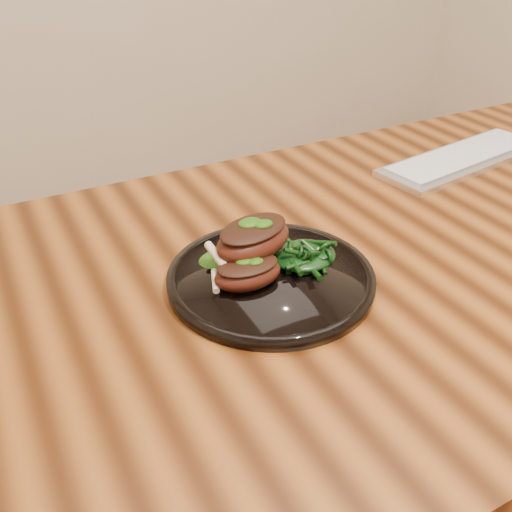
{
  "coord_description": "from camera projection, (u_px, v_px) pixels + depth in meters",
  "views": [
    {
      "loc": [
        -0.55,
        -0.57,
        1.2
      ],
      "look_at": [
        -0.25,
        0.02,
        0.78
      ],
      "focal_mm": 40.0,
      "sensor_mm": 36.0,
      "label": 1
    }
  ],
  "objects": [
    {
      "name": "desk",
      "position": [
        395.0,
        281.0,
        0.93
      ],
      "size": [
        1.6,
        0.8,
        0.75
      ],
      "color": "#381807",
      "rests_on": "ground"
    },
    {
      "name": "plate",
      "position": [
        271.0,
        277.0,
        0.77
      ],
      "size": [
        0.28,
        0.28,
        0.02
      ],
      "color": "black",
      "rests_on": "desk"
    },
    {
      "name": "lamb_chop_front",
      "position": [
        247.0,
        272.0,
        0.74
      ],
      "size": [
        0.1,
        0.07,
        0.04
      ],
      "color": "#48180E",
      "rests_on": "plate"
    },
    {
      "name": "lamb_chop_back",
      "position": [
        253.0,
        238.0,
        0.76
      ],
      "size": [
        0.13,
        0.11,
        0.05
      ],
      "color": "#48180E",
      "rests_on": "plate"
    },
    {
      "name": "herb_smear",
      "position": [
        228.0,
        257.0,
        0.8
      ],
      "size": [
        0.09,
        0.06,
        0.01
      ],
      "primitive_type": "ellipsoid",
      "color": "#153F06",
      "rests_on": "plate"
    },
    {
      "name": "greens_heap",
      "position": [
        304.0,
        252.0,
        0.79
      ],
      "size": [
        0.09,
        0.09,
        0.03
      ],
      "color": "black",
      "rests_on": "plate"
    },
    {
      "name": "keyboard",
      "position": [
        463.0,
        158.0,
        1.12
      ],
      "size": [
        0.4,
        0.17,
        0.02
      ],
      "color": "silver",
      "rests_on": "desk"
    }
  ]
}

